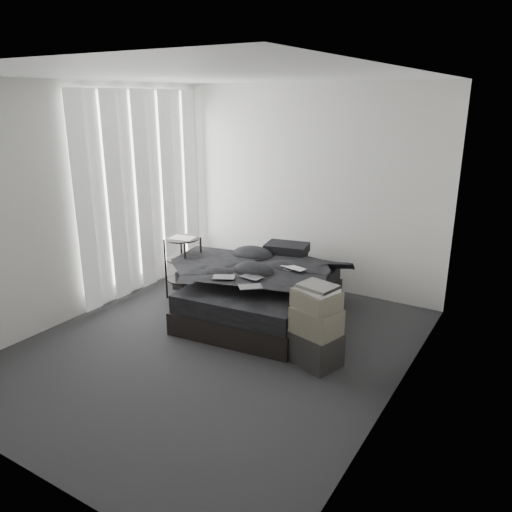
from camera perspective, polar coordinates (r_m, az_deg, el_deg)
The scene contains 25 objects.
floor at distance 5.18m, azimuth -4.69°, elevation -10.26°, with size 3.60×4.20×0.01m, color #2B2B2D.
ceiling at distance 4.58m, azimuth -5.54°, elevation 19.85°, with size 3.60×4.20×0.01m, color white.
wall_back at distance 6.48m, azimuth 6.04°, elevation 7.64°, with size 3.60×0.01×2.60m, color silver.
wall_front at distance 3.34m, azimuth -26.91°, elevation -3.92°, with size 3.60×0.01×2.60m, color silver.
wall_left at distance 5.94m, azimuth -19.32°, elevation 5.81°, with size 0.01×4.20×2.60m, color silver.
wall_right at distance 3.95m, azimuth 16.49°, elevation 0.46°, with size 0.01×4.20×2.60m, color silver.
window_left at distance 6.51m, azimuth -13.16°, elevation 7.76°, with size 0.02×2.00×2.30m, color white.
curtain_left at distance 6.49m, azimuth -12.80°, elevation 7.12°, with size 0.06×2.12×2.48m, color white.
bed at distance 5.81m, azimuth 0.67°, elevation -5.59°, with size 1.38×1.82×0.25m, color black.
mattress at distance 5.73m, azimuth 0.68°, elevation -3.56°, with size 1.33×1.77×0.19m, color black.
duvet at distance 5.62m, azimuth 0.50°, elevation -1.77°, with size 1.35×1.56×0.21m, color black.
pillow_lower at distance 6.30m, azimuth 3.05°, elevation -0.04°, with size 0.55×0.37×0.12m, color black.
pillow_upper at distance 6.23m, azimuth 3.53°, elevation 0.89°, with size 0.51×0.35×0.12m, color black.
laptop at distance 5.53m, azimuth 4.04°, elevation -0.85°, with size 0.29×0.19×0.02m, color silver.
comic_a at distance 5.31m, azimuth -3.71°, elevation -1.74°, with size 0.23×0.15×0.01m, color black.
comic_b at distance 5.30m, azimuth -0.50°, elevation -1.67°, with size 0.23×0.15×0.01m, color black.
comic_c at distance 5.03m, azimuth -0.66°, elevation -2.71°, with size 0.23×0.15×0.01m, color black.
side_stand at distance 6.31m, azimuth -8.27°, elevation -1.36°, with size 0.42×0.42×0.76m, color black.
papers at distance 6.18m, azimuth -8.41°, elevation 2.02°, with size 0.29×0.22×0.02m, color white.
floor_books at distance 6.72m, azimuth -8.80°, elevation -3.05°, with size 0.13×0.18×0.13m, color black.
box_lower at distance 4.82m, azimuth 6.79°, elevation -10.39°, with size 0.44×0.34×0.32m, color black.
box_mid at distance 4.68m, azimuth 6.92°, elevation -7.38°, with size 0.41×0.32×0.25m, color #605B4C.
box_upper at distance 4.62m, azimuth 6.93°, elevation -4.92°, with size 0.39×0.31×0.17m, color #605B4C.
art_book_white at distance 4.57m, azimuth 7.06°, elevation -3.77°, with size 0.33×0.27×0.03m, color silver.
art_book_snake at distance 4.55m, azimuth 7.08°, elevation -3.45°, with size 0.32×0.26×0.03m, color silver.
Camera 1 is at (2.72, -3.67, 2.42)m, focal length 35.00 mm.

